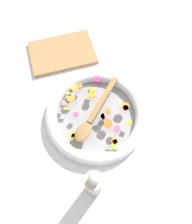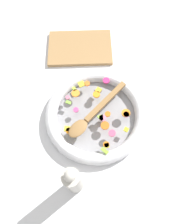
# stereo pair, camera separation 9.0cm
# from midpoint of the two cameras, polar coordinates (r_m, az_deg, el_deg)

# --- Properties ---
(ground_plane) EXTENTS (4.00, 4.00, 0.00)m
(ground_plane) POSITION_cam_midpoint_polar(r_m,az_deg,el_deg) (0.94, -2.71, -1.56)
(ground_plane) COLOR silver
(skillet) EXTENTS (0.43, 0.43, 0.05)m
(skillet) POSITION_cam_midpoint_polar(r_m,az_deg,el_deg) (0.92, -2.77, -1.03)
(skillet) COLOR gray
(skillet) RESTS_ON ground_plane
(chopped_vegetables) EXTENTS (0.27, 0.34, 0.01)m
(chopped_vegetables) POSITION_cam_midpoint_polar(r_m,az_deg,el_deg) (0.90, -2.73, 0.01)
(chopped_vegetables) COLOR orange
(chopped_vegetables) RESTS_ON skillet
(wooden_spoon) EXTENTS (0.26, 0.26, 0.01)m
(wooden_spoon) POSITION_cam_midpoint_polar(r_m,az_deg,el_deg) (0.88, -3.58, -1.08)
(wooden_spoon) COLOR olive
(wooden_spoon) RESTS_ON chopped_vegetables
(pepper_mill) EXTENTS (0.06, 0.06, 0.24)m
(pepper_mill) POSITION_cam_midpoint_polar(r_m,az_deg,el_deg) (0.76, -4.02, -18.68)
(pepper_mill) COLOR #B2ADA3
(pepper_mill) RESTS_ON ground_plane
(cutting_board) EXTENTS (0.31, 0.21, 0.02)m
(cutting_board) POSITION_cam_midpoint_polar(r_m,az_deg,el_deg) (1.13, -11.08, 14.80)
(cutting_board) COLOR #9E7547
(cutting_board) RESTS_ON ground_plane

